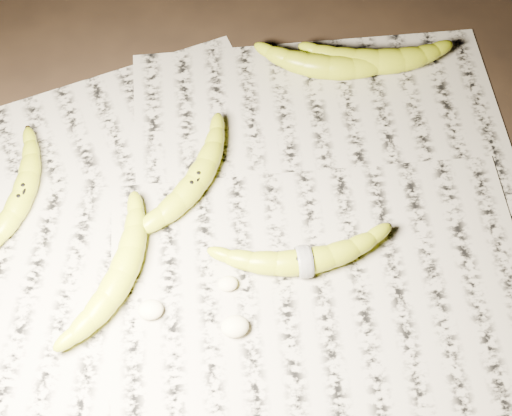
{
  "coord_description": "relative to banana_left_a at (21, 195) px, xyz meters",
  "views": [
    {
      "loc": [
        -0.05,
        -0.43,
        0.87
      ],
      "look_at": [
        0.01,
        0.03,
        0.05
      ],
      "focal_mm": 50.0,
      "sensor_mm": 36.0,
      "label": 1
    }
  ],
  "objects": [
    {
      "name": "banana_center",
      "position": [
        0.24,
        -0.01,
        0.0
      ],
      "size": [
        0.17,
        0.19,
        0.04
      ],
      "primitive_type": null,
      "rotation": [
        0.0,
        0.0,
        0.9
      ],
      "color": "gold",
      "rests_on": "newspaper_patch"
    },
    {
      "name": "ground",
      "position": [
        0.3,
        -0.11,
        -0.02
      ],
      "size": [
        3.0,
        3.0,
        0.0
      ],
      "primitive_type": "plane",
      "color": "black",
      "rests_on": "ground"
    },
    {
      "name": "banana_left_a",
      "position": [
        0.0,
        0.0,
        0.0
      ],
      "size": [
        0.11,
        0.19,
        0.03
      ],
      "primitive_type": null,
      "rotation": [
        0.0,
        0.0,
        1.24
      ],
      "color": "gold",
      "rests_on": "newspaper_patch"
    },
    {
      "name": "banana_upper_a",
      "position": [
        0.46,
        0.17,
        0.0
      ],
      "size": [
        0.21,
        0.11,
        0.04
      ],
      "primitive_type": null,
      "rotation": [
        0.0,
        0.0,
        -0.24
      ],
      "color": "gold",
      "rests_on": "newspaper_patch"
    },
    {
      "name": "flesh_chunk_a",
      "position": [
        0.16,
        -0.19,
        -0.01
      ],
      "size": [
        0.03,
        0.03,
        0.02
      ],
      "primitive_type": "ellipsoid",
      "color": "#F8F2C0",
      "rests_on": "newspaper_patch"
    },
    {
      "name": "banana_left_b",
      "position": [
        0.13,
        -0.14,
        0.0
      ],
      "size": [
        0.15,
        0.21,
        0.04
      ],
      "primitive_type": null,
      "rotation": [
        0.0,
        0.0,
        1.09
      ],
      "color": "gold",
      "rests_on": "newspaper_patch"
    },
    {
      "name": "flesh_chunk_b",
      "position": [
        0.27,
        -0.23,
        -0.01
      ],
      "size": [
        0.04,
        0.03,
        0.02
      ],
      "primitive_type": "ellipsoid",
      "color": "#F8F2C0",
      "rests_on": "newspaper_patch"
    },
    {
      "name": "measuring_tape",
      "position": [
        0.37,
        -0.15,
        0.0
      ],
      "size": [
        0.0,
        0.05,
        0.05
      ],
      "primitive_type": "torus",
      "rotation": [
        0.0,
        1.57,
        0.01
      ],
      "color": "white",
      "rests_on": "newspaper_patch"
    },
    {
      "name": "banana_taped",
      "position": [
        0.37,
        -0.15,
        0.0
      ],
      "size": [
        0.21,
        0.06,
        0.04
      ],
      "primitive_type": null,
      "rotation": [
        0.0,
        0.0,
        0.01
      ],
      "color": "gold",
      "rests_on": "newspaper_patch"
    },
    {
      "name": "newspaper_patch",
      "position": [
        0.27,
        -0.08,
        -0.02
      ],
      "size": [
        0.9,
        0.7,
        0.01
      ],
      "primitive_type": "cube",
      "color": "#A6A08F",
      "rests_on": "ground"
    },
    {
      "name": "flesh_chunk_c",
      "position": [
        0.27,
        -0.16,
        -0.01
      ],
      "size": [
        0.03,
        0.02,
        0.02
      ],
      "primitive_type": "ellipsoid",
      "color": "#F8F2C0",
      "rests_on": "newspaper_patch"
    },
    {
      "name": "banana_upper_b",
      "position": [
        0.54,
        0.17,
        0.0
      ],
      "size": [
        0.2,
        0.09,
        0.04
      ],
      "primitive_type": null,
      "rotation": [
        0.0,
        0.0,
        -0.13
      ],
      "color": "gold",
      "rests_on": "newspaper_patch"
    }
  ]
}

